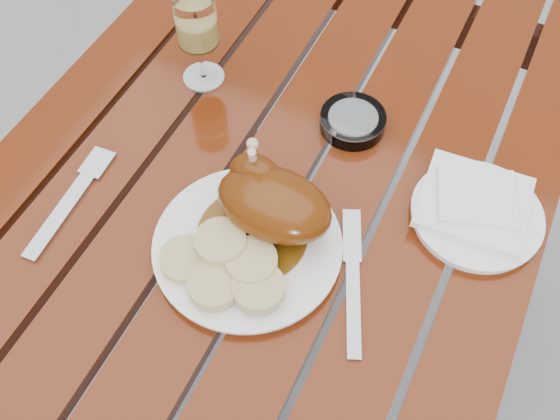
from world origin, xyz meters
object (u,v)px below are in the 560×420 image
object	(u,v)px
table	(270,289)
dinner_plate	(248,246)
side_plate	(476,215)
ashtray	(353,121)
wine_glass	(199,40)

from	to	relation	value
table	dinner_plate	distance (m)	0.40
table	dinner_plate	xyz separation A→B (m)	(0.03, -0.12, 0.38)
side_plate	ashtray	xyz separation A→B (m)	(-0.22, 0.08, 0.01)
wine_glass	ashtray	bearing A→B (deg)	1.69
table	dinner_plate	bearing A→B (deg)	-75.14
dinner_plate	wine_glass	world-z (taller)	wine_glass
dinner_plate	side_plate	xyz separation A→B (m)	(0.27, 0.19, -0.00)
wine_glass	table	bearing A→B (deg)	-36.68
side_plate	ashtray	world-z (taller)	ashtray
side_plate	wine_glass	bearing A→B (deg)	171.26
wine_glass	ashtray	world-z (taller)	wine_glass
table	side_plate	world-z (taller)	side_plate
table	ashtray	distance (m)	0.42
side_plate	ashtray	distance (m)	0.24
wine_glass	side_plate	distance (m)	0.50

